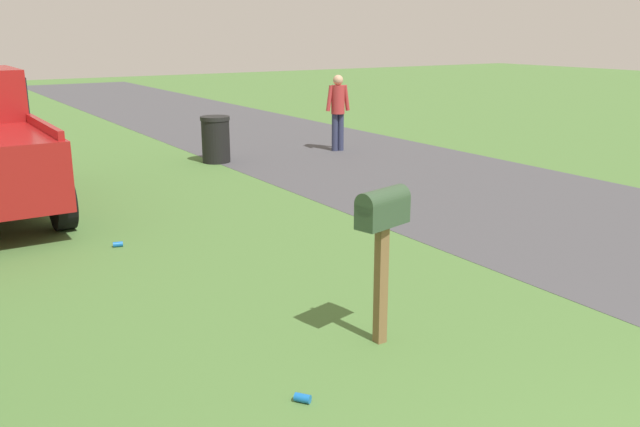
{
  "coord_description": "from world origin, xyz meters",
  "views": [
    {
      "loc": [
        -0.36,
        3.42,
        2.66
      ],
      "look_at": [
        4.85,
        0.1,
        0.98
      ],
      "focal_mm": 38.0,
      "sensor_mm": 36.0,
      "label": 1
    }
  ],
  "objects": [
    {
      "name": "litter_can_by_mailbox",
      "position": [
        3.46,
        1.13,
        0.03
      ],
      "size": [
        0.14,
        0.12,
        0.07
      ],
      "primitive_type": "cylinder",
      "rotation": [
        0.0,
        1.57,
        3.78
      ],
      "color": "blue",
      "rests_on": "ground"
    },
    {
      "name": "mailbox",
      "position": [
        3.96,
        0.04,
        1.11
      ],
      "size": [
        0.32,
        0.54,
        1.39
      ],
      "rotation": [
        0.0,
        0.0,
        0.25
      ],
      "color": "brown",
      "rests_on": "ground"
    },
    {
      "name": "trash_bin",
      "position": [
        12.48,
        -2.21,
        0.48
      ],
      "size": [
        0.6,
        0.6,
        0.95
      ],
      "color": "black",
      "rests_on": "ground"
    },
    {
      "name": "road_asphalt",
      "position": [
        6.0,
        -4.79,
        0.0
      ],
      "size": [
        60.0,
        5.24,
        0.01
      ],
      "primitive_type": "cube",
      "color": "#47474C",
      "rests_on": "ground"
    },
    {
      "name": "litter_can_midfield_b",
      "position": [
        7.9,
        1.19,
        0.03
      ],
      "size": [
        0.09,
        0.13,
        0.07
      ],
      "primitive_type": "cylinder",
      "rotation": [
        0.0,
        1.57,
        1.34
      ],
      "color": "blue",
      "rests_on": "ground"
    },
    {
      "name": "pedestrian",
      "position": [
        12.27,
        -5.11,
        0.98
      ],
      "size": [
        0.3,
        0.56,
        1.7
      ],
      "rotation": [
        0.0,
        0.0,
        6.05
      ],
      "color": "#2D3351",
      "rests_on": "ground"
    }
  ]
}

